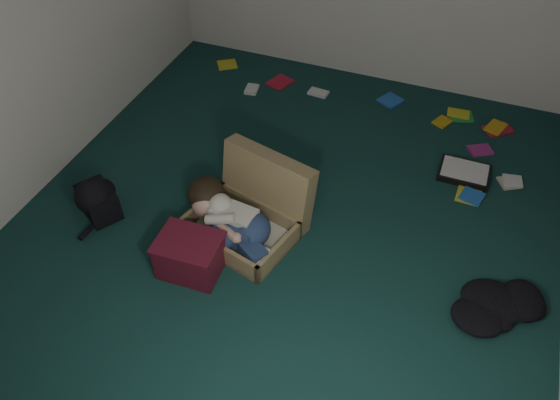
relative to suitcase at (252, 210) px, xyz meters
The scene contains 9 objects.
floor 0.32m from the suitcase, 34.76° to the left, with size 4.50×4.50×0.00m, color #123431.
wall_left 2.11m from the suitcase, behind, with size 4.50×4.50×0.00m, color silver.
suitcase is the anchor object (origin of this frame).
person 0.20m from the suitcase, 119.84° to the right, with size 0.78×0.54×0.35m.
maroon_bin 0.59m from the suitcase, 112.99° to the right, with size 0.45×0.36×0.30m.
backpack 1.20m from the suitcase, 165.51° to the right, with size 0.42×0.33×0.25m, color black, non-canonical shape.
clothing_pile 1.87m from the suitcase, ahead, with size 0.48×0.39×0.15m, color black, non-canonical shape.
paper_tray 1.86m from the suitcase, 39.52° to the left, with size 0.42×0.31×0.06m.
book_scatter 1.85m from the suitcase, 69.97° to the left, with size 3.17×1.34×0.02m.
Camera 1 is at (1.00, -2.73, 3.07)m, focal length 35.00 mm.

